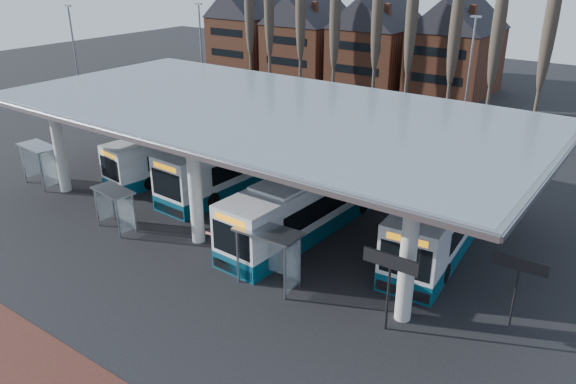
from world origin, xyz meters
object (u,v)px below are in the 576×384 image
Objects in this scene: bus_3 at (447,213)px; bus_2 at (311,202)px; bus_1 at (243,159)px; shelter_1 at (116,200)px; bus_0 at (183,151)px; shelter_0 at (41,156)px; shelter_2 at (270,244)px.

bus_2 is at bearing -160.57° from bus_3.
bus_3 is at bearing 2.24° from bus_1.
bus_1 is 1.02× the size of bus_3.
shelter_1 is at bearing -142.37° from bus_2.
bus_0 is 9.30m from shelter_0.
shelter_2 is (14.00, -8.18, 0.59)m from bus_0.
shelter_2 is at bearing -124.68° from bus_3.
shelter_0 is 19.85m from shelter_2.
bus_2 is 6.05m from shelter_2.
bus_2 reaches higher than shelter_0.
bus_0 is 0.90× the size of bus_3.
shelter_2 is at bearing -22.42° from bus_0.
bus_2 is 0.99× the size of bus_3.
shelter_0 is at bearing 174.87° from shelter_2.
bus_3 reaches higher than bus_0.
bus_3 is (19.10, 0.63, 0.18)m from bus_0.
shelter_1 is at bearing -96.09° from bus_1.
shelter_1 is at bearing 179.98° from shelter_2.
bus_3 is (6.71, 2.99, 0.00)m from bus_2.
bus_0 is at bearing -169.49° from bus_1.
shelter_2 is at bearing 2.61° from shelter_0.
shelter_2 is at bearing 9.33° from shelter_1.
bus_1 is 12.69m from shelter_2.
bus_0 reaches higher than shelter_2.
bus_3 is at bearing 26.47° from bus_2.
shelter_0 is 1.14× the size of shelter_1.
bus_2 is at bearing -19.77° from bus_1.
bus_3 is 18.11m from shelter_1.
shelter_1 is (-15.58, -9.23, 0.09)m from bus_3.
bus_0 is 12.62m from bus_2.
shelter_2 is (-5.11, -8.80, 0.42)m from bus_3.
bus_2 reaches higher than shelter_1.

